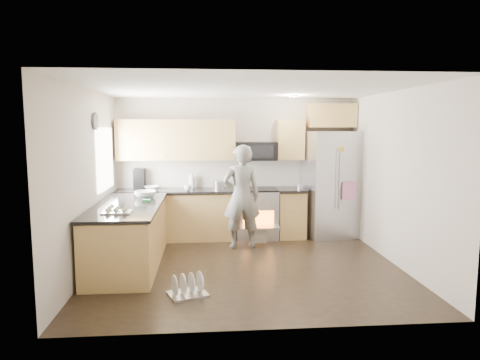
{
  "coord_description": "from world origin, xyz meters",
  "views": [
    {
      "loc": [
        -0.59,
        -6.12,
        2.06
      ],
      "look_at": [
        -0.05,
        0.5,
        1.24
      ],
      "focal_mm": 32.0,
      "sensor_mm": 36.0,
      "label": 1
    }
  ],
  "objects": [
    {
      "name": "ground",
      "position": [
        0.0,
        0.0,
        0.0
      ],
      "size": [
        4.5,
        4.5,
        0.0
      ],
      "primitive_type": "plane",
      "color": "black",
      "rests_on": "ground"
    },
    {
      "name": "refrigerator",
      "position": [
        1.77,
        1.7,
        0.99
      ],
      "size": [
        1.09,
        0.91,
        1.99
      ],
      "rotation": [
        0.0,
        0.0,
        0.17
      ],
      "color": "#B7B7BC",
      "rests_on": "ground"
    },
    {
      "name": "person",
      "position": [
        0.02,
        1.04,
        0.89
      ],
      "size": [
        0.69,
        0.49,
        1.77
      ],
      "primitive_type": "imported",
      "rotation": [
        0.0,
        0.0,
        3.25
      ],
      "color": "gray",
      "rests_on": "ground"
    },
    {
      "name": "room_shell",
      "position": [
        -0.04,
        0.02,
        1.67
      ],
      "size": [
        4.54,
        4.04,
        2.62
      ],
      "color": "beige",
      "rests_on": "ground"
    },
    {
      "name": "dish_rack",
      "position": [
        -0.83,
        -1.02,
        0.08
      ],
      "size": [
        0.55,
        0.5,
        0.28
      ],
      "rotation": [
        0.0,
        0.0,
        0.36
      ],
      "color": "#B7B7BC",
      "rests_on": "ground"
    },
    {
      "name": "stove_range",
      "position": [
        0.35,
        1.69,
        0.68
      ],
      "size": [
        0.76,
        0.97,
        1.79
      ],
      "color": "#B7B7BC",
      "rests_on": "ground"
    },
    {
      "name": "back_cabinet_run",
      "position": [
        -0.59,
        1.75,
        0.96
      ],
      "size": [
        4.45,
        0.64,
        2.5
      ],
      "color": "#AC8145",
      "rests_on": "ground"
    },
    {
      "name": "peninsula",
      "position": [
        -1.75,
        0.25,
        0.46
      ],
      "size": [
        0.96,
        2.36,
        1.03
      ],
      "color": "#AC8145",
      "rests_on": "ground"
    }
  ]
}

